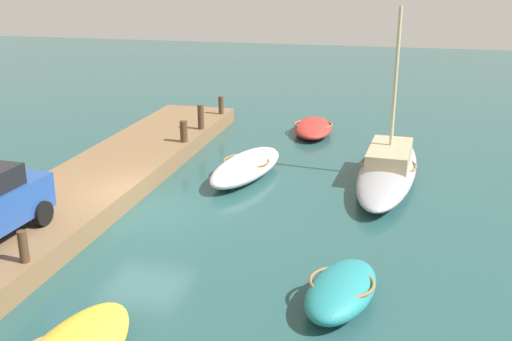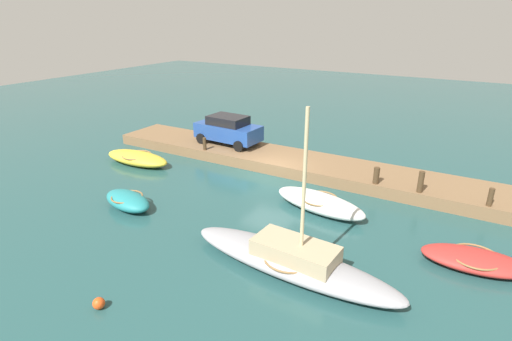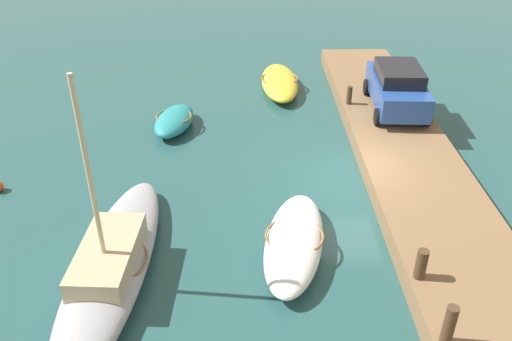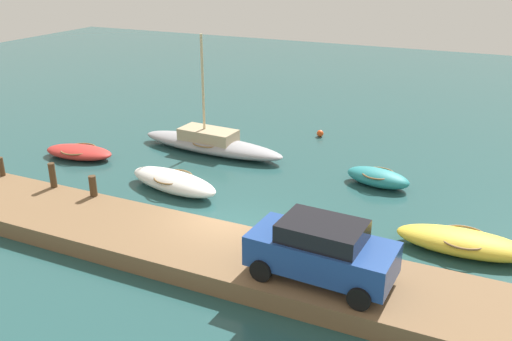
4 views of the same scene
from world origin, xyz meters
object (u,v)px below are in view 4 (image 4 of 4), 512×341
(rowboat_red, at_px, (79,152))
(mooring_post_west, at_px, (1,167))
(sailboat_grey, at_px, (211,143))
(mooring_post_mid_east, at_px, (93,186))
(parked_car, at_px, (322,250))
(rowboat_yellow, at_px, (463,242))
(dinghy_teal, at_px, (378,177))
(rowboat_white, at_px, (173,181))
(marker_buoy, at_px, (320,133))
(mooring_post_mid_west, at_px, (53,175))
(mooring_post_east, at_px, (355,243))

(rowboat_red, height_order, mooring_post_west, mooring_post_west)
(sailboat_grey, bearing_deg, mooring_post_mid_east, -92.45)
(rowboat_red, height_order, parked_car, parked_car)
(mooring_post_west, bearing_deg, rowboat_yellow, 8.34)
(dinghy_teal, height_order, rowboat_red, dinghy_teal)
(rowboat_white, distance_m, marker_buoy, 9.79)
(mooring_post_mid_east, relative_size, marker_buoy, 2.23)
(mooring_post_mid_west, bearing_deg, parked_car, -8.48)
(dinghy_teal, xyz_separation_m, parked_car, (0.36, -8.64, 1.16))
(mooring_post_east, relative_size, parked_car, 0.18)
(mooring_post_mid_west, distance_m, mooring_post_east, 12.06)
(rowboat_red, xyz_separation_m, parked_car, (14.09, -5.93, 1.23))
(sailboat_grey, xyz_separation_m, mooring_post_mid_east, (-0.79, -7.58, 0.55))
(mooring_post_mid_west, bearing_deg, mooring_post_east, 0.00)
(mooring_post_mid_west, bearing_deg, mooring_post_mid_east, 0.00)
(rowboat_red, bearing_deg, marker_buoy, 33.60)
(mooring_post_mid_east, relative_size, parked_car, 0.19)
(rowboat_white, height_order, mooring_post_east, mooring_post_east)
(sailboat_grey, relative_size, rowboat_yellow, 1.82)
(rowboat_red, relative_size, mooring_post_mid_west, 3.63)
(sailboat_grey, relative_size, mooring_post_west, 9.98)
(rowboat_yellow, height_order, mooring_post_mid_east, mooring_post_mid_east)
(mooring_post_mid_east, bearing_deg, marker_buoy, 67.95)
(rowboat_yellow, height_order, parked_car, parked_car)
(rowboat_red, bearing_deg, dinghy_teal, 4.86)
(rowboat_red, height_order, marker_buoy, rowboat_red)
(mooring_post_west, height_order, mooring_post_mid_west, mooring_post_mid_west)
(sailboat_grey, xyz_separation_m, marker_buoy, (4.12, 4.52, -0.28))
(rowboat_white, distance_m, mooring_post_east, 8.91)
(rowboat_yellow, distance_m, mooring_post_west, 17.97)
(dinghy_teal, height_order, mooring_post_west, mooring_post_west)
(dinghy_teal, height_order, mooring_post_mid_west, mooring_post_mid_west)
(rowboat_yellow, xyz_separation_m, marker_buoy, (-8.12, 9.50, -0.19))
(mooring_post_west, height_order, mooring_post_mid_east, mooring_post_mid_east)
(mooring_post_mid_east, bearing_deg, mooring_post_mid_west, 180.00)
(rowboat_white, bearing_deg, mooring_post_mid_east, -109.39)
(mooring_post_mid_west, xyz_separation_m, parked_car, (11.54, -1.72, 0.41))
(dinghy_teal, relative_size, rowboat_red, 0.82)
(mooring_post_mid_west, bearing_deg, marker_buoy, 60.39)
(mooring_post_east, bearing_deg, marker_buoy, 113.19)
(rowboat_white, height_order, mooring_post_mid_east, mooring_post_mid_east)
(mooring_post_west, distance_m, marker_buoy, 15.50)
(mooring_post_mid_west, height_order, marker_buoy, mooring_post_mid_west)
(rowboat_red, relative_size, rowboat_yellow, 0.83)
(mooring_post_mid_east, xyz_separation_m, mooring_post_east, (10.09, 0.00, -0.03))
(rowboat_yellow, distance_m, mooring_post_mid_east, 13.29)
(rowboat_red, distance_m, mooring_post_mid_west, 4.99)
(dinghy_teal, bearing_deg, rowboat_white, -140.46)
(rowboat_yellow, distance_m, marker_buoy, 12.50)
(rowboat_yellow, bearing_deg, rowboat_red, 173.62)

